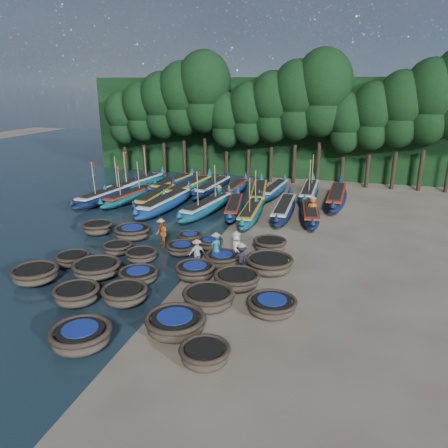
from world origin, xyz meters
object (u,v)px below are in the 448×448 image
(long_boat_3, at_px, (165,203))
(long_boat_16, at_px, (309,192))
(coracle_14, at_px, (237,279))
(fisherman_4, at_px, (197,253))
(coracle_13, at_px, (195,271))
(long_boat_8, at_px, (310,212))
(long_boat_9, at_px, (137,184))
(fisherman_0, at_px, (236,246))
(long_boat_17, at_px, (336,197))
(fisherman_6, at_px, (312,208))
(coracle_5, at_px, (35,274))
(coracle_16, at_px, (141,255))
(coracle_20, at_px, (98,228))
(long_boat_14, at_px, (259,193))
(coracle_24, at_px, (270,244))
(coracle_15, at_px, (118,248))
(coracle_23, at_px, (210,243))
(coracle_21, at_px, (132,232))
(long_boat_4, at_px, (207,207))
(long_boat_12, at_px, (212,187))
(fisherman_3, at_px, (241,257))
(coracle_3, at_px, (175,324))
(long_boat_11, at_px, (189,188))
(long_boat_13, at_px, (232,190))
(fisherman_1, at_px, (216,247))
(coracle_9, at_px, (272,305))
(coracle_6, at_px, (77,294))
(long_boat_15, at_px, (274,190))
(fisherman_2, at_px, (161,233))
(coracle_11, at_px, (97,268))
(long_boat_6, at_px, (251,212))
(coracle_12, at_px, (138,275))
(long_boat_0, at_px, (107,196))
(long_boat_2, at_px, (156,197))
(coracle_22, at_px, (190,237))
(coracle_18, at_px, (222,259))
(long_boat_1, at_px, (130,196))
(coracle_17, at_px, (182,248))
(coracle_10, at_px, (73,259))
(long_boat_10, at_px, (173,184))
(coracle_8, at_px, (208,298))
(coracle_7, at_px, (125,294))
(long_boat_5, at_px, (234,207))
(coracle_19, at_px, (269,264))
(long_boat_7, at_px, (284,209))
(coracle_2, at_px, (81,336))

(long_boat_3, bearing_deg, long_boat_16, 39.14)
(coracle_14, xyz_separation_m, fisherman_4, (-2.68, 1.79, 0.40))
(coracle_13, distance_m, long_boat_8, 12.72)
(long_boat_9, height_order, fisherman_0, long_boat_9)
(long_boat_17, distance_m, fisherman_6, 5.06)
(long_boat_16, distance_m, fisherman_0, 15.31)
(coracle_5, relative_size, coracle_16, 1.29)
(coracle_20, bearing_deg, long_boat_14, 54.33)
(long_boat_14, xyz_separation_m, long_boat_16, (4.03, 1.63, -0.01))
(coracle_24, distance_m, long_boat_16, 13.12)
(coracle_15, relative_size, fisherman_6, 1.08)
(coracle_16, distance_m, coracle_23, 4.23)
(coracle_21, bearing_deg, long_boat_4, 67.14)
(long_boat_4, bearing_deg, coracle_5, -98.34)
(long_boat_12, relative_size, fisherman_3, 4.90)
(coracle_3, relative_size, long_boat_11, 0.32)
(long_boat_13, distance_m, fisherman_6, 8.85)
(long_boat_14, distance_m, fisherman_3, 14.88)
(long_boat_8, distance_m, fisherman_1, 10.52)
(coracle_9, distance_m, fisherman_1, 6.10)
(coracle_6, distance_m, long_boat_17, 23.08)
(long_boat_15, bearing_deg, fisherman_2, -101.25)
(coracle_11, distance_m, long_boat_8, 16.12)
(coracle_9, xyz_separation_m, long_boat_6, (-3.88, 13.09, 0.12))
(coracle_9, relative_size, coracle_12, 1.08)
(coracle_15, distance_m, long_boat_9, 15.57)
(long_boat_0, xyz_separation_m, long_boat_2, (4.10, 0.63, -0.02))
(coracle_15, xyz_separation_m, fisherman_4, (5.07, -0.53, 0.47))
(fisherman_4, bearing_deg, fisherman_1, 0.57)
(coracle_15, height_order, coracle_22, coracle_15)
(coracle_5, height_order, coracle_18, coracle_5)
(coracle_3, distance_m, coracle_23, 9.36)
(long_boat_1, xyz_separation_m, long_boat_4, (7.14, -1.45, 0.05))
(coracle_17, distance_m, long_boat_15, 15.29)
(coracle_10, bearing_deg, long_boat_10, 95.20)
(coracle_8, relative_size, coracle_15, 1.21)
(long_boat_1, distance_m, long_boat_10, 5.46)
(long_boat_17, bearing_deg, fisherman_1, -110.45)
(coracle_10, height_order, fisherman_4, fisherman_4)
(long_boat_6, bearing_deg, long_boat_0, 170.82)
(coracle_5, relative_size, fisherman_6, 1.46)
(coracle_9, xyz_separation_m, fisherman_0, (-2.96, 5.23, 0.48))
(coracle_14, relative_size, long_boat_10, 0.30)
(coracle_7, relative_size, long_boat_0, 0.25)
(long_boat_5, bearing_deg, fisherman_2, -116.38)
(coracle_7, height_order, coracle_19, coracle_19)
(long_boat_7, bearing_deg, long_boat_15, 105.36)
(coracle_2, relative_size, long_boat_4, 0.32)
(coracle_18, height_order, long_boat_12, long_boat_12)
(coracle_23, height_order, fisherman_2, fisherman_2)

